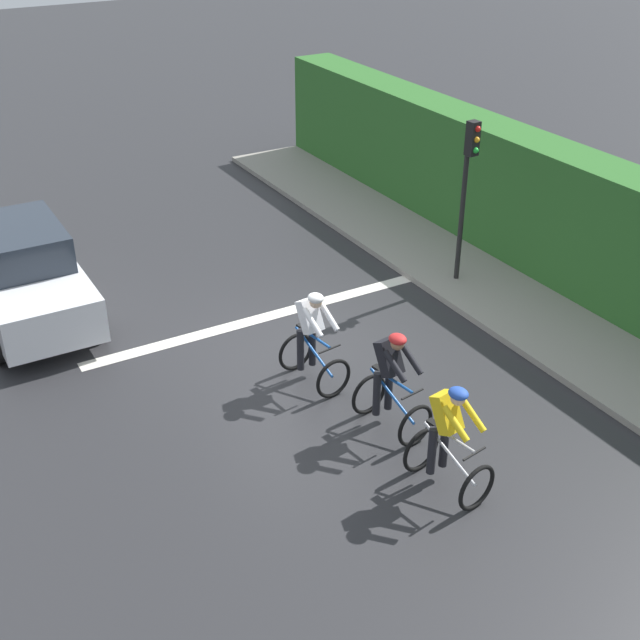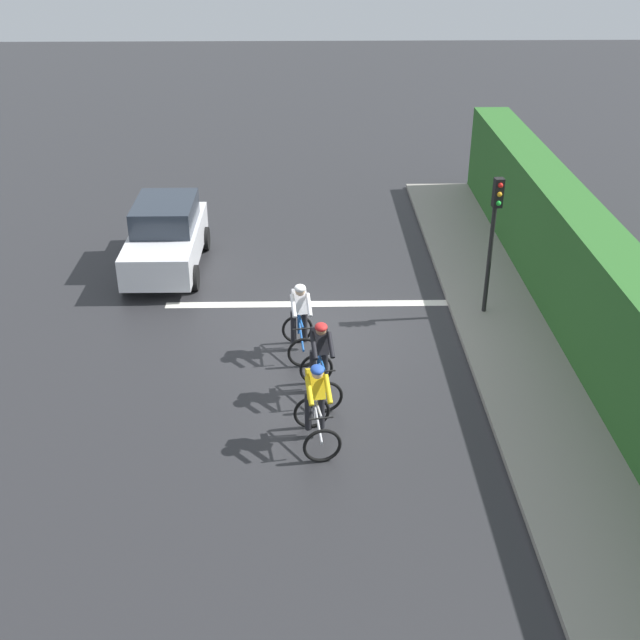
{
  "view_description": "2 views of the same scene",
  "coord_description": "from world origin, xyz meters",
  "px_view_note": "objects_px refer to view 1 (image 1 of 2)",
  "views": [
    {
      "loc": [
        5.82,
        10.99,
        7.58
      ],
      "look_at": [
        -0.09,
        0.67,
        0.85
      ],
      "focal_mm": 46.44,
      "sensor_mm": 36.0,
      "label": 1
    },
    {
      "loc": [
        0.15,
        15.82,
        8.68
      ],
      "look_at": [
        -0.14,
        0.98,
        0.75
      ],
      "focal_mm": 44.91,
      "sensor_mm": 36.0,
      "label": 2
    }
  ],
  "objects_px": {
    "cyclist_mid": "(312,340)",
    "traffic_light_near_crossing": "(467,179)",
    "cyclist_lead": "(448,440)",
    "cyclist_second": "(391,383)",
    "car_white": "(26,275)"
  },
  "relations": [
    {
      "from": "cyclist_mid",
      "to": "traffic_light_near_crossing",
      "type": "bearing_deg",
      "value": -159.35
    },
    {
      "from": "cyclist_lead",
      "to": "traffic_light_near_crossing",
      "type": "height_order",
      "value": "traffic_light_near_crossing"
    },
    {
      "from": "cyclist_second",
      "to": "cyclist_mid",
      "type": "distance_m",
      "value": 1.7
    },
    {
      "from": "cyclist_lead",
      "to": "cyclist_mid",
      "type": "height_order",
      "value": "same"
    },
    {
      "from": "car_white",
      "to": "traffic_light_near_crossing",
      "type": "relative_size",
      "value": 1.23
    },
    {
      "from": "cyclist_second",
      "to": "cyclist_mid",
      "type": "height_order",
      "value": "same"
    },
    {
      "from": "cyclist_mid",
      "to": "traffic_light_near_crossing",
      "type": "distance_m",
      "value": 4.78
    },
    {
      "from": "cyclist_lead",
      "to": "traffic_light_near_crossing",
      "type": "xyz_separation_m",
      "value": [
        -3.97,
        -4.77,
        1.43
      ]
    },
    {
      "from": "cyclist_lead",
      "to": "cyclist_mid",
      "type": "xyz_separation_m",
      "value": [
        0.29,
        -3.16,
        0.0
      ]
    },
    {
      "from": "car_white",
      "to": "cyclist_second",
      "type": "bearing_deg",
      "value": 122.0
    },
    {
      "from": "cyclist_mid",
      "to": "car_white",
      "type": "relative_size",
      "value": 0.4
    },
    {
      "from": "cyclist_mid",
      "to": "cyclist_second",
      "type": "bearing_deg",
      "value": 103.32
    },
    {
      "from": "cyclist_lead",
      "to": "cyclist_second",
      "type": "relative_size",
      "value": 1.0
    },
    {
      "from": "cyclist_second",
      "to": "car_white",
      "type": "bearing_deg",
      "value": -58.0
    },
    {
      "from": "cyclist_second",
      "to": "traffic_light_near_crossing",
      "type": "bearing_deg",
      "value": -139.88
    }
  ]
}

